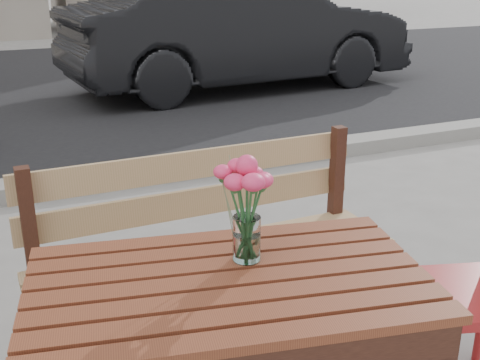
% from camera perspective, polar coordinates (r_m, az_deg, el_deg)
% --- Properties ---
extents(street, '(30.00, 8.12, 0.12)m').
position_cam_1_polar(street, '(6.49, -18.18, 5.31)').
color(street, black).
rests_on(street, ground).
extents(main_table, '(1.26, 0.87, 0.71)m').
position_cam_1_polar(main_table, '(1.81, -1.02, -12.49)').
color(main_table, '#622C19').
rests_on(main_table, ground).
extents(main_bench, '(1.46, 0.46, 0.90)m').
position_cam_1_polar(main_bench, '(2.43, -3.16, -4.72)').
color(main_bench, '#A48454').
rests_on(main_bench, ground).
extents(main_vase, '(0.18, 0.18, 0.33)m').
position_cam_1_polar(main_vase, '(1.76, 0.65, -1.57)').
color(main_vase, white).
rests_on(main_vase, main_table).
extents(parked_car, '(4.59, 1.94, 1.47)m').
position_cam_1_polar(parked_car, '(7.93, 0.03, 14.00)').
color(parked_car, black).
rests_on(parked_car, ground).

